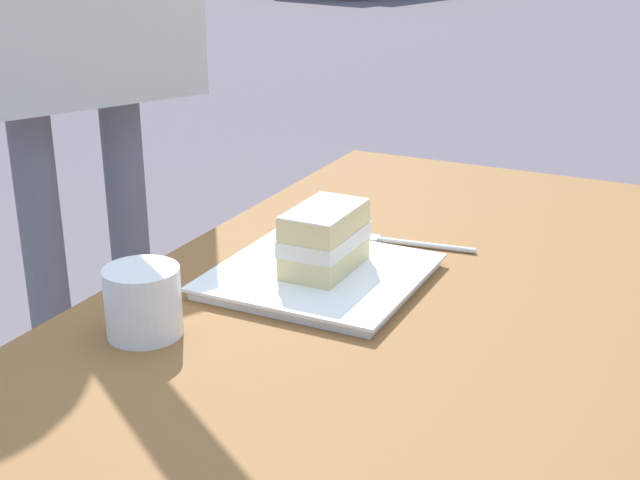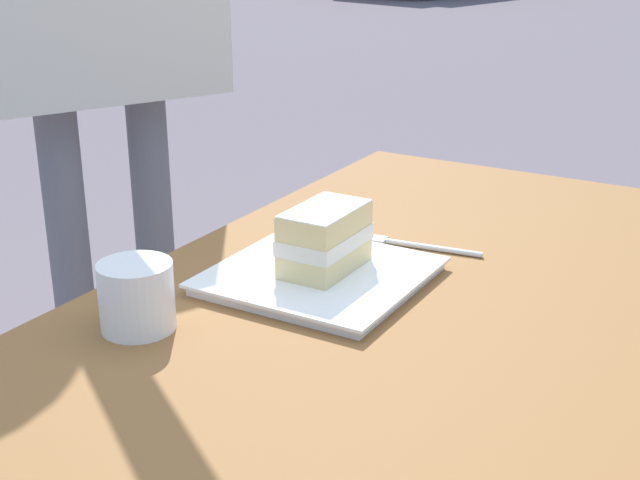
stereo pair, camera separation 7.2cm
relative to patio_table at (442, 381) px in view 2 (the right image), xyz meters
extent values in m
cylinder|color=brown|center=(0.52, 0.33, -0.27)|extent=(0.07, 0.07, 0.70)
cube|color=brown|center=(0.00, 0.00, 0.10)|extent=(1.17, 0.78, 0.04)
cube|color=white|center=(-0.04, 0.16, 0.13)|extent=(0.24, 0.24, 0.01)
cube|color=white|center=(-0.04, 0.16, 0.14)|extent=(0.25, 0.25, 0.00)
cube|color=#EAD18C|center=(-0.04, 0.15, 0.15)|extent=(0.12, 0.07, 0.03)
cube|color=white|center=(-0.04, 0.15, 0.18)|extent=(0.12, 0.08, 0.02)
sphere|color=red|center=(-0.01, 0.19, 0.18)|extent=(0.01, 0.01, 0.01)
sphere|color=red|center=(-0.05, 0.19, 0.18)|extent=(0.01, 0.01, 0.01)
sphere|color=red|center=(0.00, 0.18, 0.18)|extent=(0.02, 0.02, 0.02)
sphere|color=red|center=(-0.05, 0.19, 0.17)|extent=(0.02, 0.02, 0.02)
cube|color=#EAD18C|center=(-0.04, 0.15, 0.20)|extent=(0.12, 0.07, 0.03)
cube|color=white|center=(-0.04, 0.15, 0.22)|extent=(0.12, 0.07, 0.00)
cylinder|color=silver|center=(0.13, 0.07, 0.13)|extent=(0.02, 0.14, 0.01)
cube|color=silver|center=(0.12, 0.16, 0.13)|extent=(0.03, 0.03, 0.01)
cylinder|color=white|center=(-0.26, 0.27, 0.16)|extent=(0.08, 0.08, 0.08)
cylinder|color=black|center=(-0.26, 0.27, 0.19)|extent=(0.07, 0.07, 0.00)
cylinder|color=slate|center=(0.19, 0.86, -0.19)|extent=(0.08, 0.08, 0.86)
cylinder|color=slate|center=(0.35, 0.78, -0.19)|extent=(0.08, 0.08, 0.86)
camera|label=1|loc=(-0.95, -0.29, 0.56)|focal=48.50mm
camera|label=2|loc=(-0.92, -0.36, 0.56)|focal=48.50mm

